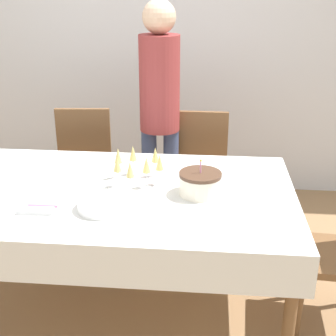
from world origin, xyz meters
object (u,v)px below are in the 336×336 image
(dining_chair_far_left, at_px, (83,169))
(birthday_cake, at_px, (200,183))
(person_standing, at_px, (160,101))
(dining_chair_far_right, at_px, (199,173))
(champagne_tray, at_px, (137,170))
(plate_stack_main, at_px, (103,204))

(dining_chair_far_left, distance_m, birthday_cake, 1.30)
(dining_chair_far_left, bearing_deg, person_standing, 4.11)
(dining_chair_far_right, xyz_separation_m, champagne_tray, (-0.32, -0.80, 0.34))
(person_standing, bearing_deg, dining_chair_far_right, -8.07)
(champagne_tray, bearing_deg, birthday_cake, -16.65)
(dining_chair_far_left, xyz_separation_m, person_standing, (0.57, 0.04, 0.52))
(dining_chair_far_left, distance_m, dining_chair_far_right, 0.85)
(champagne_tray, relative_size, person_standing, 0.20)
(dining_chair_far_left, bearing_deg, champagne_tray, -56.18)
(dining_chair_far_right, distance_m, birthday_cake, 0.96)
(dining_chair_far_right, distance_m, plate_stack_main, 1.23)
(dining_chair_far_right, height_order, person_standing, person_standing)
(dining_chair_far_right, bearing_deg, birthday_cake, -88.28)
(plate_stack_main, bearing_deg, champagne_tray, 68.91)
(dining_chair_far_left, bearing_deg, birthday_cake, -45.71)
(dining_chair_far_right, height_order, plate_stack_main, dining_chair_far_right)
(champagne_tray, xyz_separation_m, person_standing, (0.03, 0.84, 0.18))
(dining_chair_far_right, distance_m, person_standing, 0.59)
(dining_chair_far_right, relative_size, birthday_cake, 4.29)
(dining_chair_far_right, bearing_deg, person_standing, 171.93)
(champagne_tray, xyz_separation_m, plate_stack_main, (-0.12, -0.32, -0.06))
(birthday_cake, height_order, champagne_tray, birthday_cake)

